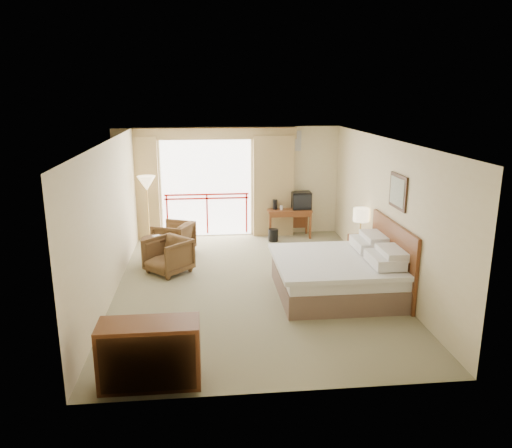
{
  "coord_description": "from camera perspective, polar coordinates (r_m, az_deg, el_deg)",
  "views": [
    {
      "loc": [
        -0.83,
        -8.74,
        3.51
      ],
      "look_at": [
        0.11,
        0.4,
        1.07
      ],
      "focal_mm": 35.0,
      "sensor_mm": 36.0,
      "label": 1
    }
  ],
  "objects": [
    {
      "name": "desk",
      "position": [
        12.45,
        3.75,
        1.07
      ],
      "size": [
        1.08,
        0.52,
        0.71
      ],
      "rotation": [
        0.0,
        0.0,
        -0.04
      ],
      "color": "#5C2910",
      "rests_on": "floor"
    },
    {
      "name": "armchair_far",
      "position": [
        11.42,
        -9.32,
        -3.26
      ],
      "size": [
        1.02,
        1.01,
        0.71
      ],
      "primitive_type": "imported",
      "rotation": [
        0.0,
        0.0,
        -2.0
      ],
      "color": "#4C331C",
      "rests_on": "floor"
    },
    {
      "name": "hvac_vent",
      "position": [
        12.45,
        4.03,
        9.47
      ],
      "size": [
        0.5,
        0.04,
        0.5
      ],
      "primitive_type": "cube",
      "color": "silver",
      "rests_on": "wall_back"
    },
    {
      "name": "wall_left",
      "position": [
        9.16,
        -16.22,
        0.6
      ],
      "size": [
        0.0,
        7.0,
        7.0
      ],
      "primitive_type": "plane",
      "rotation": [
        1.57,
        0.0,
        1.57
      ],
      "color": "beige",
      "rests_on": "ground"
    },
    {
      "name": "balcony_door",
      "position": [
        12.44,
        -5.68,
        4.08
      ],
      "size": [
        2.4,
        0.0,
        2.4
      ],
      "primitive_type": "plane",
      "rotation": [
        1.57,
        0.0,
        0.0
      ],
      "color": "white",
      "rests_on": "wall_back"
    },
    {
      "name": "dresser",
      "position": [
        6.44,
        -12.04,
        -14.3
      ],
      "size": [
        1.23,
        0.52,
        0.82
      ],
      "rotation": [
        0.0,
        0.0,
        -0.04
      ],
      "color": "#5C2910",
      "rests_on": "floor"
    },
    {
      "name": "balcony_railing",
      "position": [
        12.5,
        -5.63,
        2.31
      ],
      "size": [
        2.09,
        0.03,
        1.02
      ],
      "color": "red",
      "rests_on": "wall_back"
    },
    {
      "name": "cup",
      "position": [
        12.28,
        2.92,
        1.87
      ],
      "size": [
        0.09,
        0.09,
        0.11
      ],
      "primitive_type": "cylinder",
      "rotation": [
        0.0,
        0.0,
        -0.27
      ],
      "color": "white",
      "rests_on": "desk"
    },
    {
      "name": "book",
      "position": [
        10.54,
        -11.55,
        -1.55
      ],
      "size": [
        0.25,
        0.27,
        0.02
      ],
      "primitive_type": "imported",
      "rotation": [
        0.0,
        0.0,
        0.59
      ],
      "color": "white",
      "rests_on": "side_table"
    },
    {
      "name": "wall_back",
      "position": [
        12.46,
        -2.0,
        4.86
      ],
      "size": [
        5.0,
        0.0,
        5.0
      ],
      "primitive_type": "plane",
      "rotation": [
        1.57,
        0.0,
        0.0
      ],
      "color": "beige",
      "rests_on": "ground"
    },
    {
      "name": "bed",
      "position": [
        9.03,
        9.46,
        -5.67
      ],
      "size": [
        2.13,
        2.06,
        0.97
      ],
      "color": "brown",
      "rests_on": "floor"
    },
    {
      "name": "wastebasket",
      "position": [
        12.1,
        1.98,
        -1.29
      ],
      "size": [
        0.27,
        0.27,
        0.3
      ],
      "primitive_type": "cylinder",
      "rotation": [
        0.0,
        0.0,
        -0.15
      ],
      "color": "black",
      "rests_on": "floor"
    },
    {
      "name": "valance",
      "position": [
        12.16,
        -5.84,
        10.25
      ],
      "size": [
        4.4,
        0.22,
        0.28
      ],
      "primitive_type": "cube",
      "color": "#987C4F",
      "rests_on": "wall_back"
    },
    {
      "name": "floor_lamp",
      "position": [
        11.82,
        -12.39,
        4.27
      ],
      "size": [
        0.42,
        0.42,
        1.64
      ],
      "rotation": [
        0.0,
        0.0,
        -0.02
      ],
      "color": "tan",
      "rests_on": "floor"
    },
    {
      "name": "side_table",
      "position": [
        10.59,
        -11.5,
        -2.53
      ],
      "size": [
        0.54,
        0.54,
        0.59
      ],
      "rotation": [
        0.0,
        0.0,
        -0.11
      ],
      "color": "black",
      "rests_on": "floor"
    },
    {
      "name": "headboard",
      "position": [
        9.24,
        15.32,
        -3.74
      ],
      "size": [
        0.06,
        2.1,
        1.3
      ],
      "primitive_type": "cube",
      "color": "#5C2910",
      "rests_on": "wall_right"
    },
    {
      "name": "wall_right",
      "position": [
        9.61,
        14.56,
        1.36
      ],
      "size": [
        0.0,
        7.0,
        7.0
      ],
      "primitive_type": "plane",
      "rotation": [
        1.57,
        0.0,
        -1.57
      ],
      "color": "beige",
      "rests_on": "ground"
    },
    {
      "name": "curtain_right",
      "position": [
        12.42,
        1.98,
        4.36
      ],
      "size": [
        1.0,
        0.26,
        2.5
      ],
      "primitive_type": "cube",
      "color": "#987C4F",
      "rests_on": "wall_back"
    },
    {
      "name": "ceiling",
      "position": [
        8.82,
        -0.48,
        9.58
      ],
      "size": [
        7.0,
        7.0,
        0.0
      ],
      "primitive_type": "plane",
      "rotation": [
        3.14,
        0.0,
        0.0
      ],
      "color": "white",
      "rests_on": "wall_back"
    },
    {
      "name": "table_lamp",
      "position": [
        10.47,
        11.92,
        0.97
      ],
      "size": [
        0.33,
        0.33,
        0.58
      ],
      "rotation": [
        0.0,
        0.0,
        -0.01
      ],
      "color": "tan",
      "rests_on": "nightstand"
    },
    {
      "name": "floor",
      "position": [
        9.46,
        -0.44,
        -6.93
      ],
      "size": [
        7.0,
        7.0,
        0.0
      ],
      "primitive_type": "plane",
      "color": "#827C5A",
      "rests_on": "ground"
    },
    {
      "name": "nightstand",
      "position": [
        10.62,
        11.79,
        -3.04
      ],
      "size": [
        0.45,
        0.52,
        0.61
      ],
      "primitive_type": "cube",
      "rotation": [
        0.0,
        0.0,
        -0.04
      ],
      "color": "#5C2910",
      "rests_on": "floor"
    },
    {
      "name": "framed_art",
      "position": [
        8.95,
        15.91,
        3.58
      ],
      "size": [
        0.04,
        0.72,
        0.6
      ],
      "color": "black",
      "rests_on": "wall_right"
    },
    {
      "name": "tv",
      "position": [
        12.37,
        5.19,
        2.69
      ],
      "size": [
        0.47,
        0.37,
        0.43
      ],
      "rotation": [
        0.0,
        0.0,
        -0.29
      ],
      "color": "black",
      "rests_on": "desk"
    },
    {
      "name": "phone",
      "position": [
        10.37,
        11.87,
        -1.48
      ],
      "size": [
        0.2,
        0.16,
        0.08
      ],
      "primitive_type": "cube",
      "rotation": [
        0.0,
        0.0,
        -0.05
      ],
      "color": "black",
      "rests_on": "nightstand"
    },
    {
      "name": "armchair_near",
      "position": [
        10.21,
        -9.92,
        -5.49
      ],
      "size": [
        1.09,
        1.09,
        0.71
      ],
      "primitive_type": "imported",
      "rotation": [
        0.0,
        0.0,
        -0.79
      ],
      "color": "#4C331C",
      "rests_on": "floor"
    },
    {
      "name": "coffee_maker",
      "position": [
        12.29,
        2.19,
        2.23
      ],
      "size": [
        0.12,
        0.12,
        0.25
      ],
      "primitive_type": "cylinder",
      "rotation": [
        0.0,
        0.0,
        0.01
      ],
      "color": "black",
      "rests_on": "desk"
    },
    {
      "name": "wall_front",
      "position": [
        5.73,
        2.91,
        -7.32
      ],
      "size": [
        5.0,
        0.0,
        5.0
      ],
      "primitive_type": "plane",
      "rotation": [
        -1.57,
        0.0,
        0.0
      ],
      "color": "beige",
      "rests_on": "ground"
    },
    {
      "name": "curtain_left",
      "position": [
        12.41,
        -13.33,
        3.95
      ],
      "size": [
        1.0,
        0.26,
        2.5
      ],
      "primitive_type": "cube",
      "color": "#987C4F",
      "rests_on": "wall_back"
    }
  ]
}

